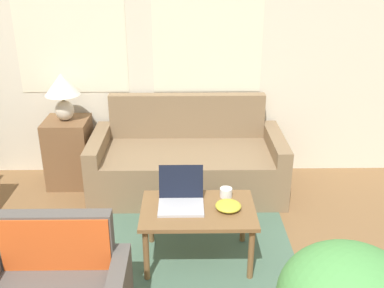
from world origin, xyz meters
The scene contains 9 objects.
wall_back centered at (0.00, 3.45, 1.31)m, with size 6.43×0.06×2.60m.
rug centered at (0.47, 2.37, 0.00)m, with size 1.55×1.93×0.01m.
couch centered at (0.39, 2.99, 0.28)m, with size 1.88×0.88×0.91m.
side_table centered at (-0.82, 3.12, 0.35)m, with size 0.43×0.43×0.70m.
table_lamp centered at (-0.82, 3.12, 1.01)m, with size 0.34×0.34×0.47m.
coffee_table centered at (0.47, 1.81, 0.40)m, with size 0.86×0.57×0.46m.
laptop centered at (0.34, 1.88, 0.52)m, with size 0.34×0.33×0.27m.
cup_navy centered at (0.69, 1.99, 0.49)m, with size 0.10×0.10×0.07m.
snack_bowl centered at (0.69, 1.80, 0.49)m, with size 0.20×0.20×0.06m.
Camera 1 is at (0.38, -1.10, 2.22)m, focal length 42.00 mm.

